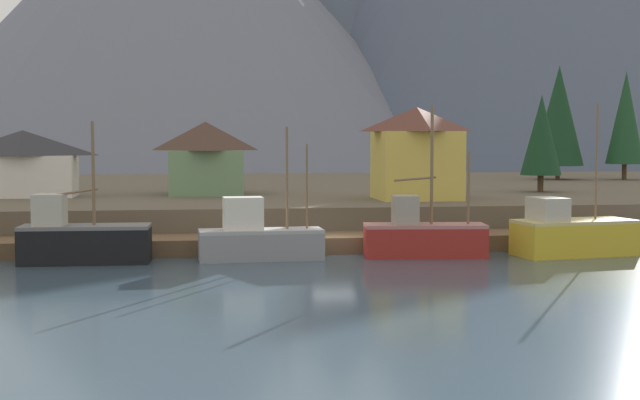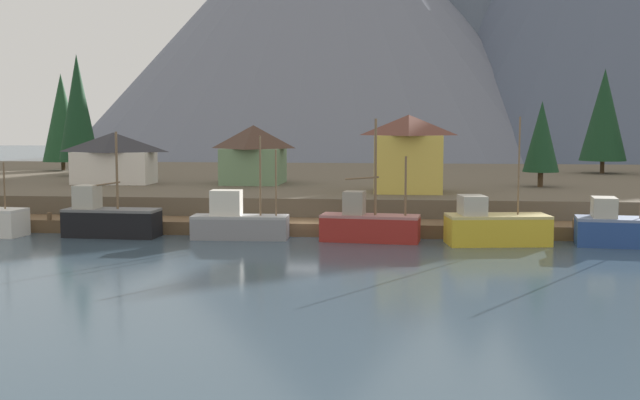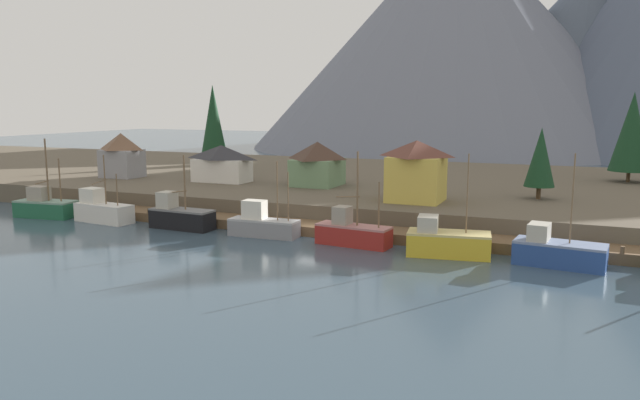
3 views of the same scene
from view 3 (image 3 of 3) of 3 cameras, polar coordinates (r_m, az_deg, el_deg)
ground_plane at (r=78.72m, az=4.94°, el=-0.98°), size 400.00×400.00×1.00m
dock at (r=61.93m, az=-0.19°, el=-2.73°), size 80.00×4.00×1.60m
shoreline_bank at (r=89.82m, az=7.31°, el=1.34°), size 400.00×56.00×2.50m
mountain_west_peak at (r=197.28m, az=12.76°, el=15.11°), size 125.88×125.88×69.74m
mountain_central_peak at (r=205.82m, az=23.72°, el=12.10°), size 100.23×100.23×53.82m
fishing_boat_green at (r=77.95m, az=-24.62°, el=-0.56°), size 7.38×3.67×9.26m
fishing_boat_white at (r=72.22m, az=-19.96°, el=-0.90°), size 7.34×3.27×7.62m
fishing_boat_black at (r=65.88m, az=-13.11°, el=-1.52°), size 7.19×2.71×7.92m
fishing_boat_grey at (r=60.76m, az=-5.50°, el=-2.30°), size 7.18×2.57×7.64m
fishing_boat_red at (r=56.69m, az=3.08°, el=-3.10°), size 7.30×3.04×8.88m
fishing_boat_yellow at (r=53.85m, az=11.91°, el=-3.89°), size 7.47×4.01×9.02m
fishing_boat_blue at (r=53.20m, az=21.58°, el=-4.56°), size 7.39×3.69×9.31m
house_green at (r=79.74m, az=-0.25°, el=3.52°), size 6.04×6.65×5.82m
house_yellow at (r=67.26m, az=9.12°, el=2.79°), size 6.10×5.81×6.77m
house_grey at (r=93.70m, az=-18.30°, el=4.10°), size 5.71×4.48×6.51m
house_white at (r=84.82m, az=-9.31°, el=3.48°), size 8.08×4.21×5.10m
conifer_near_left at (r=109.79m, az=-10.05°, el=6.81°), size 4.97×4.97×12.22m
conifer_near_right at (r=72.35m, az=20.19°, el=3.82°), size 3.39×3.39×8.12m
conifer_mid_right at (r=93.51m, az=27.47°, el=5.77°), size 5.46×5.46×12.43m
conifer_back_left at (r=98.02m, az=-10.08°, el=7.25°), size 4.36×4.36×13.80m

